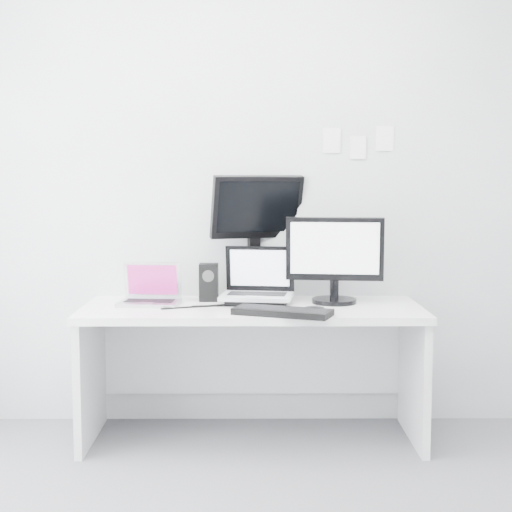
% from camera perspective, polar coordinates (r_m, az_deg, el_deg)
% --- Properties ---
extents(back_wall, '(3.60, 0.00, 3.60)m').
position_cam_1_polar(back_wall, '(4.32, -0.29, 5.13)').
color(back_wall, silver).
rests_on(back_wall, ground).
extents(desk, '(1.80, 0.70, 0.73)m').
position_cam_1_polar(desk, '(4.10, -0.28, -8.83)').
color(desk, white).
rests_on(desk, ground).
extents(macbook, '(0.34, 0.27, 0.24)m').
position_cam_1_polar(macbook, '(4.08, -8.09, -2.04)').
color(macbook, '#ACABB0').
rests_on(macbook, desk).
extents(speaker, '(0.14, 0.14, 0.21)m').
position_cam_1_polar(speaker, '(4.19, -3.58, -1.99)').
color(speaker, black).
rests_on(speaker, desk).
extents(dell_laptop, '(0.42, 0.35, 0.32)m').
position_cam_1_polar(dell_laptop, '(4.06, 0.06, -1.45)').
color(dell_laptop, silver).
rests_on(dell_laptop, desk).
extents(rear_monitor, '(0.56, 0.35, 0.71)m').
position_cam_1_polar(rear_monitor, '(4.29, -0.02, 1.60)').
color(rear_monitor, black).
rests_on(rear_monitor, desk).
extents(samsung_monitor, '(0.55, 0.30, 0.48)m').
position_cam_1_polar(samsung_monitor, '(4.11, 5.95, -0.21)').
color(samsung_monitor, black).
rests_on(samsung_monitor, desk).
extents(keyboard, '(0.52, 0.33, 0.03)m').
position_cam_1_polar(keyboard, '(3.76, 2.00, -4.23)').
color(keyboard, black).
rests_on(keyboard, desk).
extents(mouse, '(0.13, 0.08, 0.04)m').
position_cam_1_polar(mouse, '(3.81, 4.40, -4.06)').
color(mouse, black).
rests_on(mouse, desk).
extents(wall_note_0, '(0.10, 0.00, 0.14)m').
position_cam_1_polar(wall_note_0, '(4.34, 5.73, 8.67)').
color(wall_note_0, white).
rests_on(wall_note_0, back_wall).
extents(wall_note_1, '(0.09, 0.00, 0.13)m').
position_cam_1_polar(wall_note_1, '(4.35, 7.71, 8.11)').
color(wall_note_1, white).
rests_on(wall_note_1, back_wall).
extents(wall_note_2, '(0.10, 0.00, 0.14)m').
position_cam_1_polar(wall_note_2, '(4.38, 9.69, 8.72)').
color(wall_note_2, white).
rests_on(wall_note_2, back_wall).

